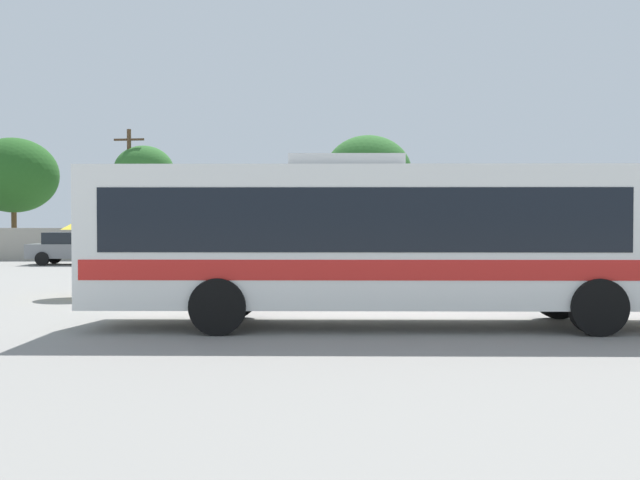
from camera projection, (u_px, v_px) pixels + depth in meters
name	position (u px, v px, depth m)	size (l,w,h in m)	color
ground_plane	(349.00, 283.00, 25.53)	(300.00, 300.00, 0.00)	gray
perimeter_wall	(326.00, 244.00, 40.96)	(80.00, 0.30, 1.71)	#9E998C
coach_bus_white_red	(384.00, 235.00, 14.99)	(11.93, 3.21, 3.35)	white
vendor_umbrella_near_gate_yellow	(95.00, 223.00, 21.04)	(1.83, 1.83, 2.34)	gray
parked_car_leftmost_grey	(76.00, 248.00, 36.42)	(4.46, 2.04, 1.54)	slate
parked_car_second_black	(196.00, 248.00, 36.45)	(4.25, 2.24, 1.51)	black
utility_pole_near	(129.00, 190.00, 44.25)	(1.79, 0.44, 7.40)	#4C3823
roadside_tree_left	(14.00, 175.00, 46.83)	(5.40, 5.40, 7.19)	brown
roadside_tree_midleft	(144.00, 172.00, 44.73)	(3.50, 3.50, 6.50)	brown
roadside_tree_midright	(368.00, 173.00, 46.18)	(5.27, 5.27, 7.27)	brown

